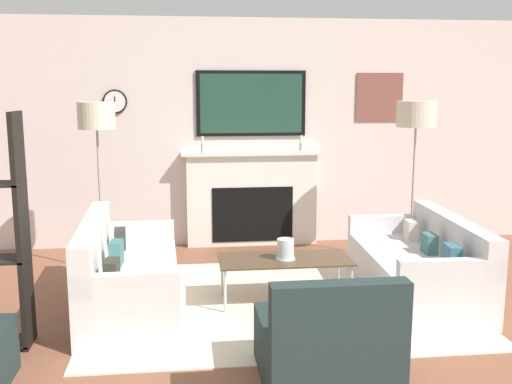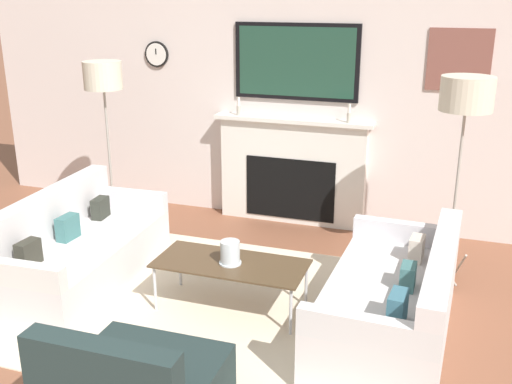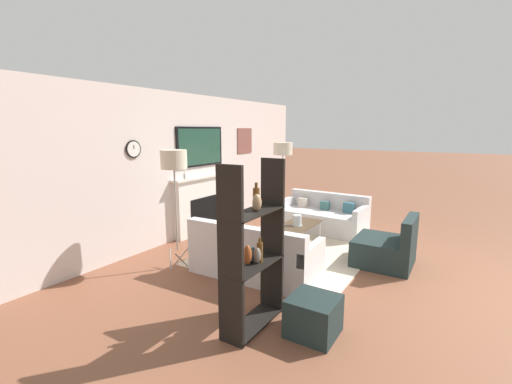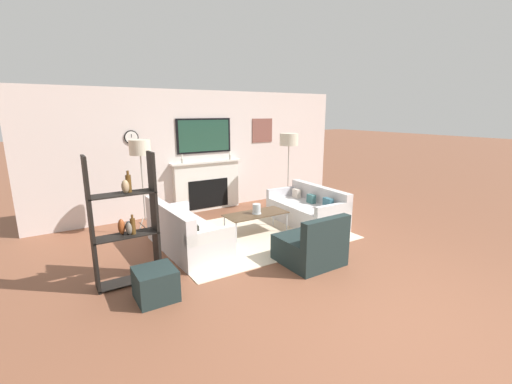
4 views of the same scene
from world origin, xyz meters
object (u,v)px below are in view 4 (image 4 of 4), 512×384
object	(u,v)px
couch_left	(185,234)
couch_right	(308,210)
shelf_unit	(125,223)
floor_lamp_right	(289,140)
coffee_table	(256,215)
hurricane_candle	(257,209)
ottoman	(156,284)
floor_lamp_left	(140,149)
armchair	(311,247)

from	to	relation	value
couch_left	couch_right	size ratio (longest dim) A/B	1.04
shelf_unit	floor_lamp_right	bearing A→B (deg)	23.88
coffee_table	floor_lamp_right	bearing A→B (deg)	34.97
coffee_table	couch_left	bearing A→B (deg)	-179.68
hurricane_candle	shelf_unit	distance (m)	2.54
floor_lamp_right	hurricane_candle	bearing A→B (deg)	-144.61
coffee_table	floor_lamp_right	distance (m)	2.30
floor_lamp_right	shelf_unit	bearing A→B (deg)	-156.12
couch_right	hurricane_candle	world-z (taller)	couch_right
floor_lamp_right	couch_left	bearing A→B (deg)	-159.41
couch_right	ottoman	xyz separation A→B (m)	(-3.50, -1.26, -0.07)
coffee_table	floor_lamp_left	bearing A→B (deg)	147.29
hurricane_candle	couch_right	bearing A→B (deg)	0.37
floor_lamp_right	shelf_unit	xyz separation A→B (m)	(-4.02, -1.78, -0.76)
armchair	floor_lamp_right	bearing A→B (deg)	59.07
hurricane_candle	floor_lamp_right	xyz separation A→B (m)	(1.59, 1.13, 1.11)
coffee_table	shelf_unit	xyz separation A→B (m)	(-2.43, -0.67, 0.46)
coffee_table	hurricane_candle	world-z (taller)	hurricane_candle
coffee_table	floor_lamp_right	world-z (taller)	floor_lamp_right
armchair	shelf_unit	xyz separation A→B (m)	(-2.45, 0.84, 0.58)
shelf_unit	ottoman	distance (m)	0.90
couch_left	hurricane_candle	world-z (taller)	couch_left
coffee_table	floor_lamp_right	size ratio (longest dim) A/B	0.67
armchair	coffee_table	bearing A→B (deg)	90.88
coffee_table	ottoman	bearing A→B (deg)	-150.63
hurricane_candle	floor_lamp_right	world-z (taller)	floor_lamp_right
hurricane_candle	ottoman	xyz separation A→B (m)	(-2.25, -1.25, -0.29)
couch_left	floor_lamp_right	xyz separation A→B (m)	(2.99, 1.12, 1.32)
shelf_unit	hurricane_candle	bearing A→B (deg)	14.97
floor_lamp_left	couch_right	bearing A→B (deg)	-20.63
couch_left	armchair	distance (m)	2.06
couch_right	shelf_unit	world-z (taller)	shelf_unit
coffee_table	shelf_unit	size ratio (longest dim) A/B	0.68
couch_right	shelf_unit	xyz separation A→B (m)	(-3.67, -0.66, 0.57)
floor_lamp_left	shelf_unit	size ratio (longest dim) A/B	1.01
hurricane_candle	floor_lamp_left	world-z (taller)	floor_lamp_left
couch_left	coffee_table	xyz separation A→B (m)	(1.40, 0.01, 0.10)
couch_right	armchair	size ratio (longest dim) A/B	2.06
couch_left	couch_right	xyz separation A→B (m)	(2.64, 0.00, -0.01)
armchair	shelf_unit	world-z (taller)	shelf_unit
couch_right	shelf_unit	size ratio (longest dim) A/B	1.00
floor_lamp_left	ottoman	xyz separation A→B (m)	(-0.51, -2.38, -1.40)
coffee_table	floor_lamp_left	distance (m)	2.40
hurricane_candle	shelf_unit	world-z (taller)	shelf_unit
coffee_table	shelf_unit	bearing A→B (deg)	-164.67
hurricane_candle	floor_lamp_left	size ratio (longest dim) A/B	0.10
couch_left	hurricane_candle	size ratio (longest dim) A/B	9.82
couch_left	coffee_table	bearing A→B (deg)	0.32
couch_left	floor_lamp_left	size ratio (longest dim) A/B	1.03
couch_right	hurricane_candle	distance (m)	1.26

